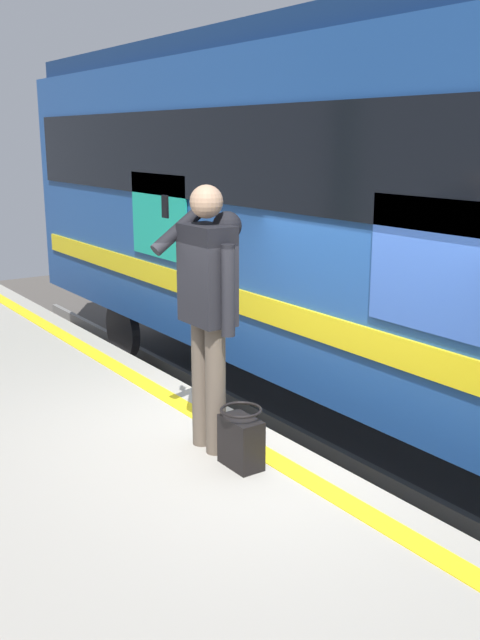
# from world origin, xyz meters

# --- Properties ---
(ground_plane) EXTENTS (24.73, 24.73, 0.00)m
(ground_plane) POSITION_xyz_m (0.00, 0.00, 0.00)
(ground_plane) COLOR #4C4742
(platform) EXTENTS (13.40, 3.85, 1.04)m
(platform) POSITION_xyz_m (0.00, 1.93, 0.52)
(platform) COLOR #9E998E
(platform) RESTS_ON ground
(safety_line) EXTENTS (13.13, 0.16, 0.01)m
(safety_line) POSITION_xyz_m (0.00, 0.30, 1.05)
(safety_line) COLOR yellow
(safety_line) RESTS_ON platform
(track_rail_near) EXTENTS (17.42, 0.08, 0.16)m
(track_rail_near) POSITION_xyz_m (0.00, -1.53, 0.08)
(track_rail_near) COLOR slate
(track_rail_near) RESTS_ON ground
(train_carriage) EXTENTS (11.34, 2.89, 4.07)m
(train_carriage) POSITION_xyz_m (1.22, -2.24, 2.57)
(train_carriage) COLOR #1E478C
(train_carriage) RESTS_ON ground
(passenger) EXTENTS (0.57, 0.55, 1.84)m
(passenger) POSITION_xyz_m (0.03, 0.55, 2.13)
(passenger) COLOR brown
(passenger) RESTS_ON platform
(handbag) EXTENTS (0.31, 0.28, 0.41)m
(handbag) POSITION_xyz_m (-0.34, 0.54, 1.23)
(handbag) COLOR black
(handbag) RESTS_ON platform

